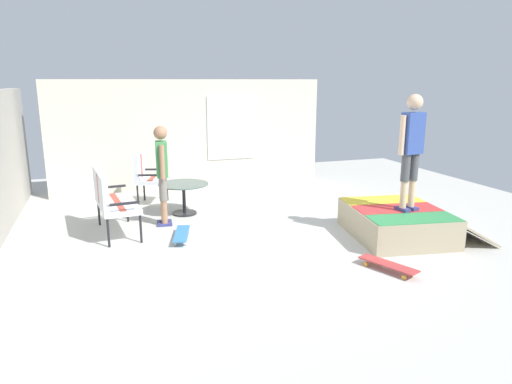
{
  "coord_description": "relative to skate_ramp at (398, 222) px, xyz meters",
  "views": [
    {
      "loc": [
        -6.32,
        2.38,
        2.39
      ],
      "look_at": [
        0.26,
        0.16,
        0.7
      ],
      "focal_mm": 32.31,
      "sensor_mm": 36.0,
      "label": 1
    }
  ],
  "objects": [
    {
      "name": "skate_ramp",
      "position": [
        0.0,
        0.0,
        0.0
      ],
      "size": [
        1.88,
        2.17,
        0.46
      ],
      "color": "tan",
      "rests_on": "ground_plane"
    },
    {
      "name": "patio_bench",
      "position": [
        1.52,
        4.25,
        0.38
      ],
      "size": [
        1.3,
        0.68,
        1.02
      ],
      "color": "black",
      "rests_on": "ground_plane"
    },
    {
      "name": "patio_table",
      "position": [
        2.31,
        2.95,
        0.17
      ],
      "size": [
        0.9,
        0.9,
        0.57
      ],
      "color": "black",
      "rests_on": "ground_plane"
    },
    {
      "name": "person_watching",
      "position": [
        1.78,
        3.39,
        0.74
      ],
      "size": [
        0.48,
        0.26,
        1.67
      ],
      "color": "navy",
      "rests_on": "ground_plane"
    },
    {
      "name": "skateboard_spare",
      "position": [
        -1.12,
        0.93,
        -0.15
      ],
      "size": [
        0.81,
        0.5,
        0.1
      ],
      "color": "#B23838",
      "rests_on": "ground_plane"
    },
    {
      "name": "patio_chair_near_house",
      "position": [
        3.25,
        3.52,
        0.38
      ],
      "size": [
        0.76,
        0.72,
        1.02
      ],
      "color": "black",
      "rests_on": "ground_plane"
    },
    {
      "name": "person_skater",
      "position": [
        -0.14,
        -0.04,
        1.25
      ],
      "size": [
        0.28,
        0.48,
        1.74
      ],
      "color": "navy",
      "rests_on": "skate_ramp"
    },
    {
      "name": "ground_plane",
      "position": [
        0.51,
        1.92,
        -0.28
      ],
      "size": [
        12.0,
        12.0,
        0.1
      ],
      "primitive_type": "cube",
      "color": "beige"
    },
    {
      "name": "house_facade",
      "position": [
        4.3,
        2.4,
        0.98
      ],
      "size": [
        0.23,
        6.0,
        2.41
      ],
      "color": "beige",
      "rests_on": "ground_plane"
    },
    {
      "name": "skateboard_by_bench",
      "position": [
        0.94,
        3.24,
        -0.15
      ],
      "size": [
        0.82,
        0.39,
        0.1
      ],
      "color": "#3372B2",
      "rests_on": "ground_plane"
    }
  ]
}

